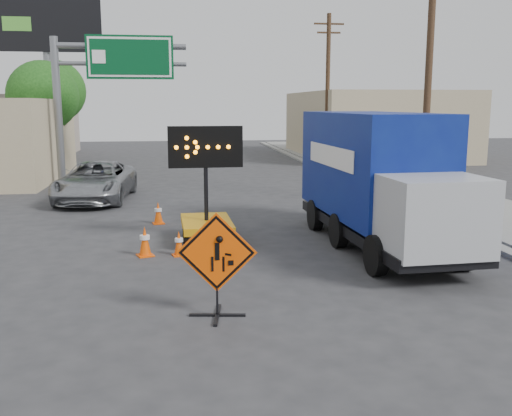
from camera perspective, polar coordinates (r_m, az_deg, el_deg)
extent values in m
plane|color=#2D2D30|center=(10.70, -1.88, -10.18)|extent=(100.00, 100.00, 0.00)
cube|color=gray|center=(26.54, 10.28, 2.19)|extent=(0.40, 60.00, 0.12)
cube|color=gray|center=(27.34, 14.87, 2.27)|extent=(4.00, 60.00, 0.15)
cube|color=tan|center=(42.38, 11.59, 8.18)|extent=(10.00, 14.00, 4.60)
cylinder|color=slate|center=(28.50, -19.18, 9.08)|extent=(0.36, 0.36, 6.80)
cylinder|color=slate|center=(28.20, -13.35, 15.47)|extent=(6.00, 0.28, 0.28)
cylinder|color=slate|center=(28.13, -13.28, 13.85)|extent=(6.00, 0.20, 0.20)
cube|color=#05401E|center=(28.00, -12.49, 14.51)|extent=(4.00, 0.10, 2.00)
cube|color=silver|center=(27.93, -12.50, 14.52)|extent=(3.80, 0.01, 1.80)
cylinder|color=slate|center=(36.74, -19.97, 10.91)|extent=(0.44, 0.44, 9.00)
cube|color=silver|center=(36.83, -20.08, 16.84)|extent=(6.00, 0.25, 3.00)
cube|color=black|center=(36.68, -20.13, 16.87)|extent=(6.10, 0.04, 3.10)
cylinder|color=#49301F|center=(21.92, 16.83, 11.88)|extent=(0.26, 0.26, 9.00)
cylinder|color=#49301F|center=(35.15, 7.16, 11.49)|extent=(0.26, 0.26, 9.00)
cube|color=#49301F|center=(35.45, 7.31, 17.80)|extent=(1.80, 0.10, 0.10)
cube|color=#49301F|center=(35.39, 7.29, 17.00)|extent=(1.40, 0.10, 0.10)
cylinder|color=#49301F|center=(32.78, -20.24, 6.00)|extent=(0.28, 0.28, 3.25)
sphere|color=#184413|center=(32.72, -20.52, 10.45)|extent=(3.71, 3.71, 3.71)
cylinder|color=#49301F|center=(40.80, -19.27, 7.02)|extent=(0.28, 0.28, 3.58)
sphere|color=#184413|center=(40.76, -19.51, 10.97)|extent=(4.10, 4.10, 4.10)
cube|color=black|center=(10.42, -3.88, -10.63)|extent=(1.01, 0.22, 0.04)
cube|color=black|center=(10.42, -3.88, -10.63)|extent=(0.22, 1.01, 0.04)
cylinder|color=black|center=(10.30, -3.90, -8.70)|extent=(0.04, 0.04, 0.79)
cube|color=#F34F05|center=(10.07, -3.96, -4.46)|extent=(1.42, 0.24, 1.43)
cube|color=black|center=(10.07, -3.96, -4.46)|extent=(1.32, 0.20, 1.34)
cube|color=#CB8B0B|center=(15.79, -4.97, -1.56)|extent=(1.40, 2.26, 0.20)
cylinder|color=black|center=(15.57, -5.04, 3.05)|extent=(0.11, 0.11, 2.45)
cube|color=black|center=(15.49, -5.09, 6.12)|extent=(2.01, 0.16, 1.11)
imported|color=#9EA1A5|center=(23.28, -15.73, 2.59)|extent=(2.95, 5.67, 1.53)
cube|color=black|center=(15.41, 12.20, -1.87)|extent=(2.53, 7.42, 0.27)
cube|color=navy|center=(15.84, 11.52, 4.36)|extent=(2.55, 5.78, 2.75)
cube|color=#9EA0A5|center=(12.58, 16.90, -0.77)|extent=(2.18, 1.74, 1.65)
cube|color=#F34F05|center=(14.50, -7.69, -4.67)|extent=(0.39, 0.39, 0.03)
cone|color=#F34F05|center=(14.43, -7.72, -3.46)|extent=(0.25, 0.25, 0.61)
cylinder|color=silver|center=(14.41, -7.72, -3.18)|extent=(0.21, 0.21, 0.09)
cube|color=#F34F05|center=(14.60, -11.00, -4.66)|extent=(0.49, 0.49, 0.03)
cone|color=#F34F05|center=(14.51, -11.06, -3.22)|extent=(0.30, 0.30, 0.73)
cylinder|color=silver|center=(14.49, -11.07, -2.89)|extent=(0.25, 0.25, 0.11)
cube|color=#F34F05|center=(18.41, -9.72, -1.51)|extent=(0.42, 0.42, 0.03)
cone|color=#F34F05|center=(18.34, -9.75, -0.43)|extent=(0.28, 0.28, 0.68)
cylinder|color=silver|center=(18.33, -9.76, -0.19)|extent=(0.23, 0.23, 0.10)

